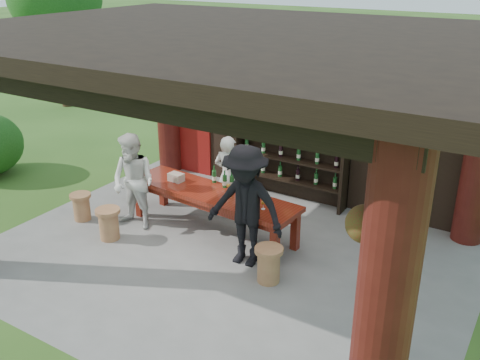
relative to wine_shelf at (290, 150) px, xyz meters
The scene contains 14 objects.
ground 2.66m from the wine_shelf, 86.51° to the right, with size 90.00×90.00×0.00m, color #2D5119.
pavilion 2.31m from the wine_shelf, 86.14° to the right, with size 7.50×6.00×3.60m.
wine_shelf is the anchor object (origin of this frame).
tasting_table 2.01m from the wine_shelf, 104.38° to the right, with size 3.21×1.05×0.75m.
stool_near_left 3.61m from the wine_shelf, 121.01° to the right, with size 0.41×0.41×0.54m.
stool_near_right 3.05m from the wine_shelf, 68.73° to the right, with size 0.42×0.42×0.55m.
stool_far_left 3.98m from the wine_shelf, 134.96° to the right, with size 0.38×0.38×0.50m.
host 1.40m from the wine_shelf, 115.76° to the right, with size 0.56×0.37×1.53m, color silver.
guest_woman 3.01m from the wine_shelf, 125.38° to the right, with size 0.82×0.64×1.69m, color silver.
guest_man 2.54m from the wine_shelf, 78.37° to the right, with size 1.24×0.71×1.91m, color black.
table_bottles 1.67m from the wine_shelf, 106.12° to the right, with size 0.47×0.17×0.31m.
table_glasses 1.94m from the wine_shelf, 86.68° to the right, with size 0.89×0.35×0.15m.
napkin_basket 2.27m from the wine_shelf, 124.93° to the right, with size 0.26×0.18×0.14m, color #BF6672.
shrubs 2.64m from the wine_shelf, 48.46° to the right, with size 14.74×9.04×1.36m.
Camera 1 is at (4.07, -6.22, 4.37)m, focal length 40.00 mm.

